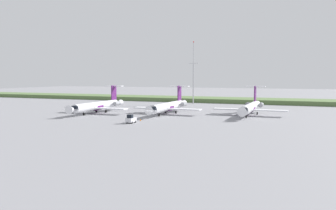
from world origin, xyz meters
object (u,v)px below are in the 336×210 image
at_px(regional_jet_nearest, 98,105).
at_px(baggage_tug, 131,119).
at_px(safety_cone_front_marker, 140,120).
at_px(regional_jet_second, 169,106).
at_px(antenna_mast, 193,78).
at_px(regional_jet_third, 250,107).

bearing_deg(regional_jet_nearest, baggage_tug, -40.10).
height_order(baggage_tug, safety_cone_front_marker, baggage_tug).
bearing_deg(regional_jet_second, regional_jet_nearest, -164.59).
height_order(antenna_mast, baggage_tug, antenna_mast).
bearing_deg(regional_jet_second, baggage_tug, -91.88).
distance_m(regional_jet_second, baggage_tug, 25.09).
bearing_deg(regional_jet_third, antenna_mast, 129.58).
bearing_deg(regional_jet_third, safety_cone_front_marker, -135.35).
distance_m(regional_jet_nearest, baggage_tug, 29.06).
distance_m(regional_jet_nearest, regional_jet_third, 50.10).
bearing_deg(regional_jet_third, regional_jet_second, -166.91).
bearing_deg(regional_jet_nearest, regional_jet_second, 15.41).
bearing_deg(antenna_mast, regional_jet_second, -83.13).
relative_size(antenna_mast, safety_cone_front_marker, 50.49).
height_order(regional_jet_third, antenna_mast, antenna_mast).
bearing_deg(safety_cone_front_marker, regional_jet_nearest, 148.94).
height_order(regional_jet_third, safety_cone_front_marker, regional_jet_third).
relative_size(regional_jet_third, baggage_tug, 9.69).
height_order(regional_jet_nearest, safety_cone_front_marker, regional_jet_nearest).
relative_size(regional_jet_nearest, safety_cone_front_marker, 56.36).
xyz_separation_m(regional_jet_third, baggage_tug, (-26.38, -30.97, -1.53)).
height_order(regional_jet_second, antenna_mast, antenna_mast).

